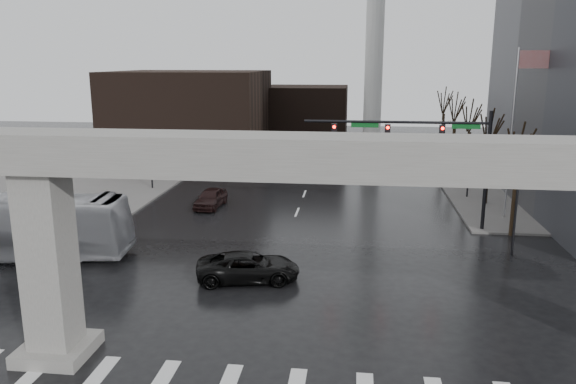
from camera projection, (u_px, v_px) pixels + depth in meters
name	position (u px, v px, depth m)	size (l,w,h in m)	color
ground	(235.00, 366.00, 20.94)	(160.00, 160.00, 0.00)	black
sidewalk_nw	(65.00, 169.00, 58.77)	(28.00, 36.00, 0.15)	#625F5D
elevated_guideway	(267.00, 188.00, 19.22)	(48.00, 2.60, 8.70)	gray
building_far_left	(191.00, 117.00, 62.03)	(16.00, 14.00, 10.00)	black
building_far_mid	(306.00, 119.00, 70.51)	(10.00, 10.00, 8.00)	black
smokestack	(375.00, 40.00, 61.63)	(3.60, 3.60, 30.00)	silver
signal_mast_arm	(429.00, 143.00, 36.72)	(12.12, 0.43, 8.00)	black
flagpole_assembly	(518.00, 114.00, 38.68)	(2.06, 0.12, 12.00)	silver
lamp_right_0	(517.00, 198.00, 32.09)	(1.22, 0.32, 5.11)	black
lamp_right_1	(470.00, 157.00, 45.62)	(1.22, 0.32, 5.11)	black
lamp_right_2	(444.00, 135.00, 59.15)	(1.22, 0.32, 5.11)	black
lamp_left_0	(71.00, 185.00, 35.26)	(1.22, 0.32, 5.11)	black
lamp_left_1	(150.00, 151.00, 48.79)	(1.22, 0.32, 5.11)	black
lamp_left_2	(195.00, 131.00, 62.32)	(1.22, 0.32, 5.11)	black
tree_right_0	(516.00, 194.00, 36.01)	(1.09, 1.58, 7.50)	black
tree_right_1	(488.00, 169.00, 43.72)	(1.09, 1.61, 7.67)	black
tree_right_2	(468.00, 152.00, 51.44)	(1.10, 1.63, 7.85)	black
tree_right_3	(454.00, 140.00, 59.15)	(1.11, 1.66, 8.02)	black
tree_right_4	(443.00, 130.00, 66.87)	(1.12, 1.69, 8.19)	black
pickup_truck	(248.00, 267.00, 28.97)	(2.44, 5.30, 1.47)	black
city_bus	(9.00, 226.00, 32.13)	(3.18, 13.57, 3.78)	silver
far_car	(211.00, 198.00, 43.46)	(1.74, 4.33, 1.48)	black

